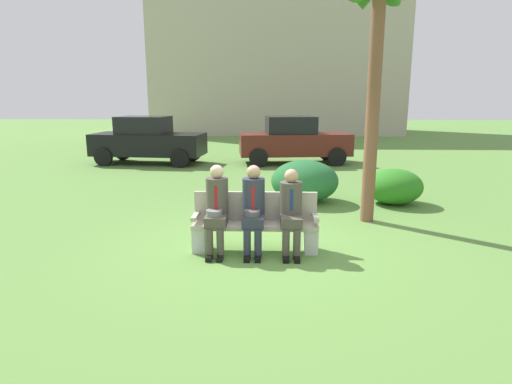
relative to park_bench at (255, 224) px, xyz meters
The scene contains 11 objects.
ground_plane 0.44m from the park_bench, ahead, with size 80.00×80.00×0.00m, color #5B883D.
park_bench is the anchor object (origin of this frame).
seated_man_left 0.68m from the park_bench, 167.69° to the right, with size 0.34×0.72×1.35m.
seated_man_middle 0.35m from the park_bench, 100.80° to the right, with size 0.34×0.72×1.35m.
seated_man_right 0.63m from the park_bench, 13.08° to the right, with size 0.34×0.72×1.29m.
palm_tree_tall 4.26m from the park_bench, 38.89° to the left, with size 1.48×1.50×5.05m.
shrub_near_bench 4.30m from the park_bench, 46.02° to the left, with size 1.26×1.16×0.79m, color #2E7D20.
shrub_mid_lawn 3.38m from the park_bench, 72.71° to the left, with size 1.53×1.40×0.95m, color #256732.
parked_car_near 9.79m from the park_bench, 115.20° to the left, with size 4.03×2.02×1.68m.
parked_car_far 9.16m from the park_bench, 83.48° to the left, with size 4.06×2.08×1.68m.
building_backdrop 24.09m from the park_bench, 88.62° to the left, with size 16.40×7.35×11.15m.
Camera 1 is at (0.12, -6.47, 2.35)m, focal length 30.35 mm.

